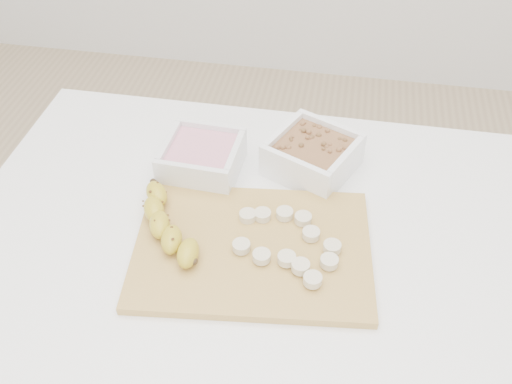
% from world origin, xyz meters
% --- Properties ---
extents(table, '(1.00, 0.70, 0.75)m').
position_xyz_m(table, '(0.00, 0.00, 0.65)').
color(table, white).
rests_on(table, ground).
extents(bowl_yogurt, '(0.14, 0.14, 0.06)m').
position_xyz_m(bowl_yogurt, '(-0.12, 0.13, 0.78)').
color(bowl_yogurt, white).
rests_on(bowl_yogurt, table).
extents(bowl_granola, '(0.19, 0.19, 0.07)m').
position_xyz_m(bowl_granola, '(0.08, 0.18, 0.78)').
color(bowl_granola, white).
rests_on(bowl_granola, table).
extents(cutting_board, '(0.41, 0.31, 0.01)m').
position_xyz_m(cutting_board, '(0.01, -0.05, 0.76)').
color(cutting_board, tan).
rests_on(cutting_board, table).
extents(banana, '(0.13, 0.20, 0.03)m').
position_xyz_m(banana, '(-0.13, -0.04, 0.78)').
color(banana, gold).
rests_on(banana, cutting_board).
extents(banana_slices, '(0.17, 0.16, 0.02)m').
position_xyz_m(banana_slices, '(0.07, -0.04, 0.77)').
color(banana_slices, beige).
rests_on(banana_slices, cutting_board).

